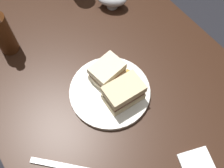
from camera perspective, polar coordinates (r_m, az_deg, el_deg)
The scene contains 11 objects.
ground_plane at distance 1.56m, azimuth 0.27°, elevation -13.47°, with size 6.00×6.00×0.00m, color black.
dining_table at distance 1.21m, azimuth 0.34°, elevation -8.72°, with size 1.23×0.81×0.75m, color black.
plate at distance 0.84m, azimuth -0.48°, elevation -1.65°, with size 0.26×0.26×0.02m, color silver.
sandwich_half_left at distance 0.79m, azimuth 2.55°, elevation -1.97°, with size 0.08×0.12×0.07m.
sandwich_half_right at distance 0.83m, azimuth -1.09°, elevation 2.68°, with size 0.09×0.11×0.06m.
potato_wedge_front at distance 0.83m, azimuth 2.57°, elevation -0.26°, with size 0.04×0.02×0.02m, color #B77F33.
potato_wedge_middle at distance 0.86m, azimuth 2.19°, elevation 2.82°, with size 0.04×0.02×0.02m, color gold.
potato_wedge_back at distance 0.82m, azimuth 4.53°, elevation -2.15°, with size 0.05×0.02×0.02m, color #AD702D.
potato_wedge_left_edge at distance 0.85m, azimuth 4.02°, elevation 1.81°, with size 0.04×0.02×0.02m, color gold.
cider_bottle at distance 0.94m, azimuth -23.20°, elevation 10.74°, with size 0.06×0.06×0.24m.
fork at distance 0.78m, azimuth -11.02°, elevation -17.15°, with size 0.18×0.02×0.01m, color silver.
Camera 1 is at (-0.34, 0.24, 1.51)m, focal length 41.79 mm.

